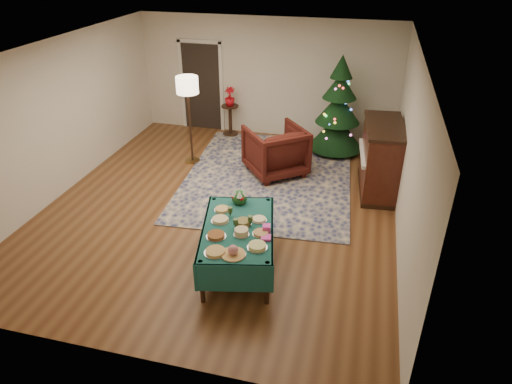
% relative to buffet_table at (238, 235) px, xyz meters
% --- Properties ---
extents(room_shell, '(7.00, 7.00, 7.00)m').
position_rel_buffet_table_xyz_m(room_shell, '(-0.77, 1.61, 0.82)').
color(room_shell, '#593319').
rests_on(room_shell, ground).
extents(doorway, '(1.08, 0.04, 2.16)m').
position_rel_buffet_table_xyz_m(doorway, '(-2.37, 5.10, 0.56)').
color(doorway, black).
rests_on(doorway, ground).
extents(rug, '(3.48, 4.41, 0.02)m').
position_rel_buffet_table_xyz_m(rug, '(-0.20, 2.88, -0.52)').
color(rug, '#151D4F').
rests_on(rug, ground).
extents(buffet_table, '(1.34, 1.88, 0.66)m').
position_rel_buffet_table_xyz_m(buffet_table, '(0.00, 0.00, 0.00)').
color(buffet_table, black).
rests_on(buffet_table, ground).
extents(platter_0, '(0.29, 0.29, 0.04)m').
position_rel_buffet_table_xyz_m(platter_0, '(-0.11, -0.63, 0.15)').
color(platter_0, silver).
rests_on(platter_0, buffet_table).
extents(platter_1, '(0.33, 0.33, 0.14)m').
position_rel_buffet_table_xyz_m(platter_1, '(0.12, -0.62, 0.19)').
color(platter_1, silver).
rests_on(platter_1, buffet_table).
extents(platter_2, '(0.27, 0.27, 0.05)m').
position_rel_buffet_table_xyz_m(platter_2, '(0.38, -0.40, 0.16)').
color(platter_2, silver).
rests_on(platter_2, buffet_table).
extents(platter_3, '(0.27, 0.27, 0.05)m').
position_rel_buffet_table_xyz_m(platter_3, '(-0.22, -0.29, 0.15)').
color(platter_3, silver).
rests_on(platter_3, buffet_table).
extents(platter_4, '(0.22, 0.22, 0.09)m').
position_rel_buffet_table_xyz_m(platter_4, '(0.10, -0.16, 0.18)').
color(platter_4, silver).
rests_on(platter_4, buffet_table).
extents(platter_5, '(0.24, 0.24, 0.04)m').
position_rel_buffet_table_xyz_m(platter_5, '(0.35, -0.08, 0.15)').
color(platter_5, silver).
rests_on(platter_5, buffet_table).
extents(platter_6, '(0.26, 0.26, 0.05)m').
position_rel_buffet_table_xyz_m(platter_6, '(-0.28, 0.09, 0.15)').
color(platter_6, silver).
rests_on(platter_6, buffet_table).
extents(platter_7, '(0.23, 0.23, 0.06)m').
position_rel_buffet_table_xyz_m(platter_7, '(0.05, 0.10, 0.16)').
color(platter_7, silver).
rests_on(platter_7, buffet_table).
extents(platter_8, '(0.22, 0.22, 0.04)m').
position_rel_buffet_table_xyz_m(platter_8, '(0.25, 0.24, 0.15)').
color(platter_8, silver).
rests_on(platter_8, buffet_table).
extents(platter_9, '(0.23, 0.23, 0.04)m').
position_rel_buffet_table_xyz_m(platter_9, '(-0.35, 0.38, 0.15)').
color(platter_9, silver).
rests_on(platter_9, buffet_table).
extents(goblet_0, '(0.07, 0.07, 0.15)m').
position_rel_buffet_table_xyz_m(goblet_0, '(-0.18, 0.24, 0.21)').
color(goblet_0, '#2D471E').
rests_on(goblet_0, buffet_table).
extents(goblet_1, '(0.07, 0.07, 0.15)m').
position_rel_buffet_table_xyz_m(goblet_1, '(0.16, 0.09, 0.21)').
color(goblet_1, '#2D471E').
rests_on(goblet_1, buffet_table).
extents(goblet_2, '(0.07, 0.07, 0.15)m').
position_rel_buffet_table_xyz_m(goblet_2, '(-0.02, -0.04, 0.21)').
color(goblet_2, '#2D471E').
rests_on(goblet_2, buffet_table).
extents(napkin_stack, '(0.16, 0.16, 0.04)m').
position_rel_buffet_table_xyz_m(napkin_stack, '(0.44, -0.17, 0.15)').
color(napkin_stack, '#EB41B2').
rests_on(napkin_stack, buffet_table).
extents(gift_box, '(0.13, 0.13, 0.09)m').
position_rel_buffet_table_xyz_m(gift_box, '(0.40, 0.01, 0.18)').
color(gift_box, '#F243C0').
rests_on(gift_box, buffet_table).
extents(centerpiece, '(0.24, 0.24, 0.27)m').
position_rel_buffet_table_xyz_m(centerpiece, '(-0.16, 0.65, 0.25)').
color(centerpiece, '#1E4C1E').
rests_on(centerpiece, buffet_table).
extents(armchair, '(1.42, 1.41, 1.07)m').
position_rel_buffet_table_xyz_m(armchair, '(-0.11, 3.06, 0.00)').
color(armchair, '#3F130D').
rests_on(armchair, ground).
extents(floor_lamp, '(0.44, 0.44, 1.81)m').
position_rel_buffet_table_xyz_m(floor_lamp, '(-1.93, 3.16, 1.01)').
color(floor_lamp, '#A57F3F').
rests_on(floor_lamp, ground).
extents(side_table, '(0.41, 0.41, 0.73)m').
position_rel_buffet_table_xyz_m(side_table, '(-1.58, 4.81, -0.18)').
color(side_table, black).
rests_on(side_table, ground).
extents(potted_plant, '(0.24, 0.43, 0.24)m').
position_rel_buffet_table_xyz_m(potted_plant, '(-1.58, 4.81, 0.32)').
color(potted_plant, red).
rests_on(potted_plant, side_table).
extents(christmas_tree, '(1.35, 1.35, 2.12)m').
position_rel_buffet_table_xyz_m(christmas_tree, '(0.95, 4.43, 0.42)').
color(christmas_tree, black).
rests_on(christmas_tree, ground).
extents(piano, '(0.83, 1.56, 1.30)m').
position_rel_buffet_table_xyz_m(piano, '(1.90, 2.84, 0.10)').
color(piano, black).
rests_on(piano, ground).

